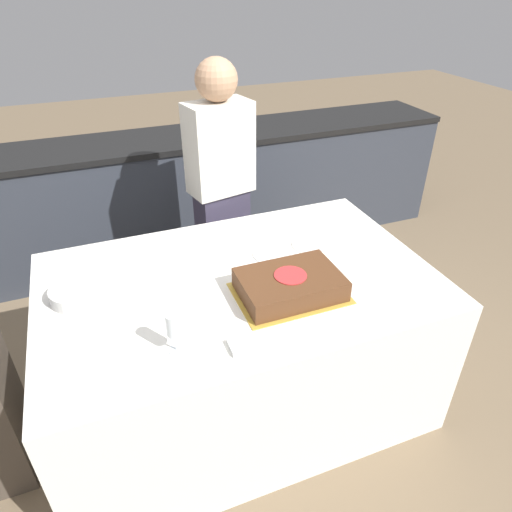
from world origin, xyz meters
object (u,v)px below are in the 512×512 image
object	(u,v)px
person_cutting_cake	(221,193)
cake	(290,285)
plate_stack	(78,293)
wine_glass	(174,326)

from	to	relation	value
person_cutting_cake	cake	bearing A→B (deg)	78.01
person_cutting_cake	plate_stack	bearing A→B (deg)	26.33
cake	person_cutting_cake	world-z (taller)	person_cutting_cake
plate_stack	person_cutting_cake	xyz separation A→B (m)	(0.84, 0.66, 0.03)
plate_stack	person_cutting_cake	bearing A→B (deg)	38.32
wine_glass	person_cutting_cake	size ratio (longest dim) A/B	0.11
cake	wine_glass	world-z (taller)	wine_glass
wine_glass	person_cutting_cake	xyz separation A→B (m)	(0.52, 1.11, -0.06)
person_cutting_cake	wine_glass	bearing A→B (deg)	52.80
cake	plate_stack	bearing A→B (deg)	160.82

